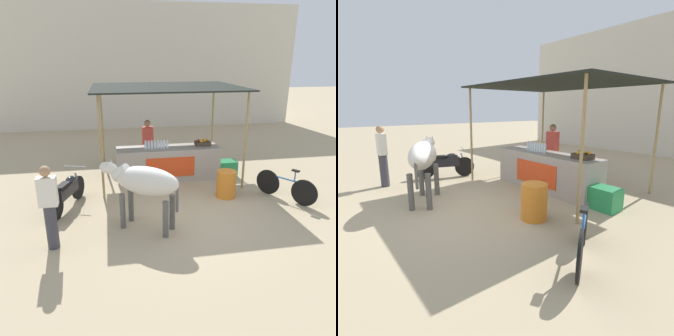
# 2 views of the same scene
# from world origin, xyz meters

# --- Properties ---
(ground_plane) EXTENTS (60.00, 60.00, 0.00)m
(ground_plane) POSITION_xyz_m (0.00, 0.00, 0.00)
(ground_plane) COLOR tan
(building_wall_far) EXTENTS (16.00, 0.50, 5.94)m
(building_wall_far) POSITION_xyz_m (0.00, 9.96, 2.97)
(building_wall_far) COLOR beige
(building_wall_far) RESTS_ON ground
(stall_counter) EXTENTS (3.00, 0.82, 0.96)m
(stall_counter) POSITION_xyz_m (0.00, 2.20, 0.48)
(stall_counter) COLOR #9E9389
(stall_counter) RESTS_ON ground
(stall_awning) EXTENTS (4.20, 3.20, 2.68)m
(stall_awning) POSITION_xyz_m (0.00, 2.50, 2.57)
(stall_awning) COLOR black
(stall_awning) RESTS_ON ground
(water_bottle_row) EXTENTS (0.70, 0.07, 0.25)m
(water_bottle_row) POSITION_xyz_m (-0.35, 2.15, 1.07)
(water_bottle_row) COLOR silver
(water_bottle_row) RESTS_ON stall_counter
(fruit_crate) EXTENTS (0.44, 0.32, 0.18)m
(fruit_crate) POSITION_xyz_m (1.06, 2.25, 1.03)
(fruit_crate) COLOR #3F3326
(fruit_crate) RESTS_ON stall_counter
(vendor_behind_counter) EXTENTS (0.34, 0.22, 1.65)m
(vendor_behind_counter) POSITION_xyz_m (-0.51, 2.95, 0.85)
(vendor_behind_counter) COLOR #383842
(vendor_behind_counter) RESTS_ON ground
(cooler_box) EXTENTS (0.60, 0.44, 0.48)m
(cooler_box) POSITION_xyz_m (1.79, 2.10, 0.24)
(cooler_box) COLOR #268C4C
(cooler_box) RESTS_ON ground
(water_barrel) EXTENTS (0.50, 0.50, 0.70)m
(water_barrel) POSITION_xyz_m (1.24, 0.58, 0.35)
(water_barrel) COLOR orange
(water_barrel) RESTS_ON ground
(cow) EXTENTS (1.73, 1.29, 1.44)m
(cow) POSITION_xyz_m (-1.02, -0.68, 1.03)
(cow) COLOR silver
(cow) RESTS_ON ground
(motorcycle_parked) EXTENTS (0.79, 1.72, 0.90)m
(motorcycle_parked) POSITION_xyz_m (-2.73, 0.61, 0.43)
(motorcycle_parked) COLOR black
(motorcycle_parked) RESTS_ON ground
(bicycle_leaning) EXTENTS (0.92, 1.43, 0.85)m
(bicycle_leaning) POSITION_xyz_m (2.67, 0.15, 0.35)
(bicycle_leaning) COLOR black
(bicycle_leaning) RESTS_ON ground
(passerby_on_street) EXTENTS (0.34, 0.22, 1.65)m
(passerby_on_street) POSITION_xyz_m (-2.83, -1.13, 0.85)
(passerby_on_street) COLOR #383842
(passerby_on_street) RESTS_ON ground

